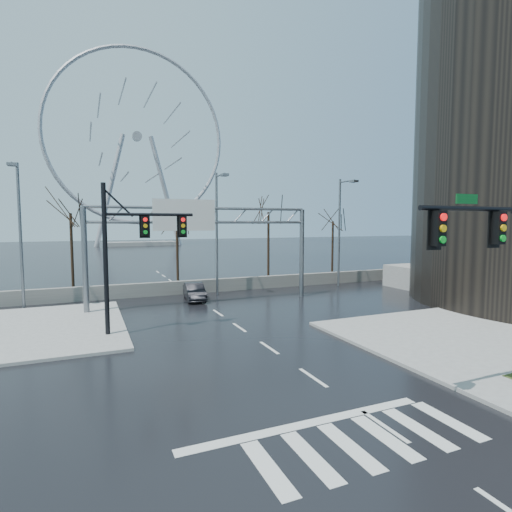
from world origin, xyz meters
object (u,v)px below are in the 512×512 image
signal_mast_far (128,244)px  ferris_wheel (137,144)px  car (194,292)px  signal_mast_near (511,256)px  sign_gantry (200,234)px

signal_mast_far → ferris_wheel: size_ratio=0.16×
car → ferris_wheel: bearing=92.4°
ferris_wheel → car: size_ratio=12.90×
signal_mast_near → ferris_wheel: (-0.14, 99.04, 21.26)m
ferris_wheel → car: ferris_wheel is taller
sign_gantry → ferris_wheel: bearing=86.2°
sign_gantry → car: (0.07, 2.04, -4.53)m
signal_mast_near → signal_mast_far: size_ratio=1.00×
car → signal_mast_near: bearing=-69.2°
signal_mast_far → ferris_wheel: (10.87, 86.04, 21.30)m
signal_mast_near → sign_gantry: signal_mast_near is taller
signal_mast_near → ferris_wheel: size_ratio=0.16×
signal_mast_near → sign_gantry: bearing=106.2°
signal_mast_far → sign_gantry: (5.49, 6.00, 0.35)m
sign_gantry → signal_mast_near: bearing=-73.8°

